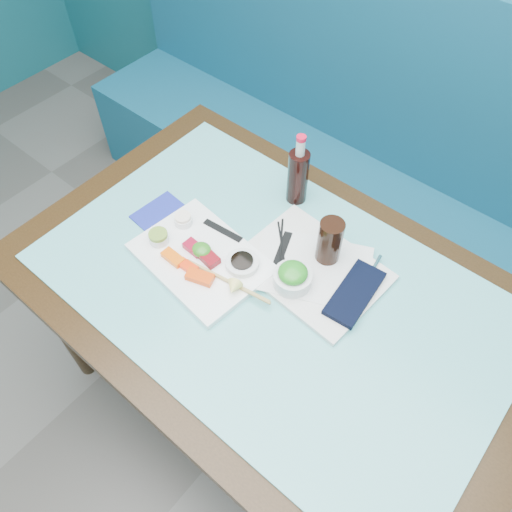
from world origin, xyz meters
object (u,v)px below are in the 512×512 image
Objects in this scene: blue_napkin at (164,217)px; sashimi_plate at (201,258)px; serving_tray at (312,269)px; booth_bench at (401,206)px; cola_glass at (330,241)px; cola_bottle_body at (298,177)px; seaweed_bowl at (292,279)px; dining_table at (272,304)px.

sashimi_plate is at bearing -12.60° from blue_napkin.
serving_tray is (0.25, 0.17, -0.00)m from sashimi_plate.
booth_bench is 0.83m from serving_tray.
blue_napkin is at bearing 173.77° from sashimi_plate.
cola_bottle_body is at bearing 147.15° from cola_glass.
booth_bench is 29.59× the size of seaweed_bowl.
seaweed_bowl is at bearing -93.61° from serving_tray.
cola_bottle_body reaches higher than serving_tray.
booth_bench is at bearing 94.76° from cola_glass.
sashimi_plate reaches higher than blue_napkin.
cola_bottle_body is at bearing -105.17° from booth_bench.
cola_bottle_body is at bearing 51.21° from blue_napkin.
cola_glass is (0.26, 0.22, 0.07)m from sashimi_plate.
cola_bottle_body is (-0.20, 0.13, 0.00)m from cola_glass.
seaweed_bowl reaches higher than sashimi_plate.
cola_glass reaches higher than sashimi_plate.
blue_napkin is at bearing -158.56° from cola_glass.
blue_napkin is (-0.19, 0.04, -0.01)m from sashimi_plate.
booth_bench is at bearing 83.55° from sashimi_plate.
cola_bottle_body reaches higher than dining_table.
booth_bench reaches higher than dining_table.
seaweed_bowl reaches higher than serving_tray.
cola_glass reaches higher than serving_tray.
dining_table is at bearing -109.27° from cola_glass.
sashimi_plate is at bearing -139.70° from cola_glass.
cola_glass is 0.93× the size of blue_napkin.
serving_tray is 0.09m from cola_glass.
cola_bottle_body reaches higher than seaweed_bowl.
sashimi_plate is 0.26m from seaweed_bowl.
cola_glass reaches higher than blue_napkin.
dining_table is at bearing -139.22° from seaweed_bowl.
serving_tray is at bearing 82.41° from seaweed_bowl.
dining_table is 3.77× the size of serving_tray.
cola_glass reaches higher than seaweed_bowl.
cola_glass is at bearing 70.73° from dining_table.
serving_tray reaches higher than blue_napkin.
serving_tray is (0.05, -0.73, 0.39)m from booth_bench.
booth_bench is 0.89m from dining_table.
sashimi_plate is 2.44× the size of blue_napkin.
blue_napkin is at bearing -114.90° from booth_bench.
cola_bottle_body is (-0.18, 0.26, 0.05)m from seaweed_bowl.
cola_glass reaches higher than dining_table.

